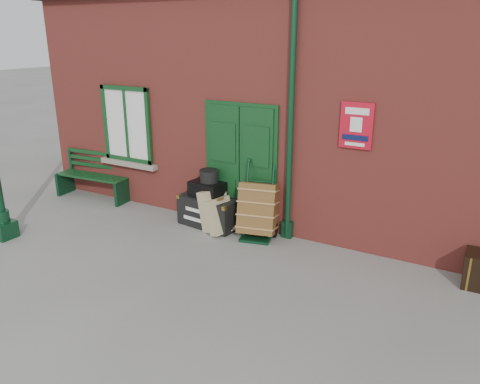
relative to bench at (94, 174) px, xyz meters
The scene contains 9 objects.
ground 4.07m from the bench, 19.22° to the right, with size 80.00×80.00×0.00m, color gray.
station_building 4.68m from the bench, 29.58° to the left, with size 10.30×4.30×4.36m.
bench is the anchor object (origin of this frame).
houdini_trunk 3.02m from the bench, ahead, with size 1.11×0.61×0.56m, color black.
strongbox 2.97m from the bench, ahead, with size 0.61×0.44×0.28m, color black.
hatbox 3.02m from the bench, ahead, with size 0.33×0.33×0.22m, color black.
suitcase_back 3.18m from the bench, ahead, with size 0.21×0.52×0.73m, color tan.
suitcase_front 3.37m from the bench, ahead, with size 0.19×0.47×0.62m, color tan.
porter_trolley 4.00m from the bench, ahead, with size 0.77×0.81×1.30m.
Camera 1 is at (3.63, -5.44, 3.36)m, focal length 35.00 mm.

